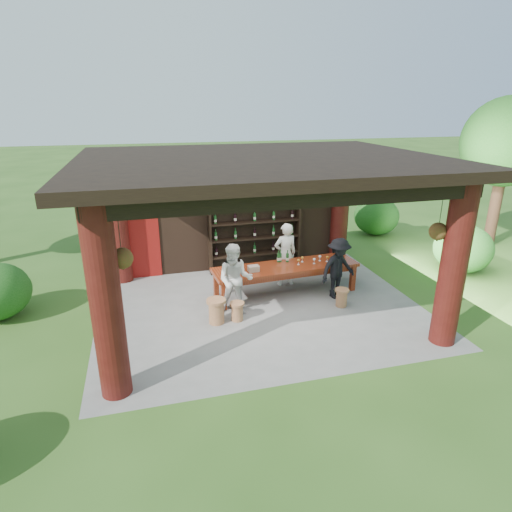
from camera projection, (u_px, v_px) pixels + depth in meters
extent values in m
plane|color=#2D5119|center=(260.00, 307.00, 10.10)|extent=(90.00, 90.00, 0.00)
cube|color=slate|center=(260.00, 309.00, 10.12)|extent=(7.40, 5.90, 0.10)
cube|color=black|center=(235.00, 212.00, 12.04)|extent=(7.00, 0.18, 3.30)
cube|color=maroon|center=(142.00, 242.00, 11.54)|extent=(0.95, 0.06, 2.00)
cylinder|color=#380C0A|center=(106.00, 303.00, 6.59)|extent=(0.50, 0.50, 3.30)
cylinder|color=#380C0A|center=(454.00, 265.00, 8.12)|extent=(0.50, 0.50, 3.30)
cylinder|color=#380C0A|center=(118.00, 221.00, 11.09)|extent=(0.50, 0.50, 3.30)
cylinder|color=#380C0A|center=(340.00, 207.00, 12.62)|extent=(0.50, 0.50, 3.30)
cube|color=black|center=(301.00, 196.00, 6.85)|extent=(6.70, 0.35, 0.35)
cube|color=black|center=(104.00, 180.00, 8.27)|extent=(0.30, 5.20, 0.30)
cube|color=black|center=(393.00, 168.00, 9.80)|extent=(0.30, 5.20, 0.30)
cube|color=black|center=(261.00, 161.00, 8.95)|extent=(7.50, 6.00, 0.20)
cylinder|color=black|center=(120.00, 237.00, 6.52)|extent=(0.01, 0.01, 0.75)
cone|color=black|center=(123.00, 265.00, 6.67)|extent=(0.32, 0.32, 0.18)
sphere|color=#1E5919|center=(122.00, 258.00, 6.64)|extent=(0.34, 0.34, 0.34)
cylinder|color=black|center=(441.00, 214.00, 7.90)|extent=(0.01, 0.01, 0.75)
cone|color=black|center=(437.00, 237.00, 8.06)|extent=(0.32, 0.32, 0.18)
sphere|color=#1E5919|center=(438.00, 231.00, 8.02)|extent=(0.34, 0.34, 0.34)
cube|color=#581F0C|center=(286.00, 267.00, 10.61)|extent=(3.70, 1.18, 0.08)
cube|color=#581F0C|center=(286.00, 271.00, 10.64)|extent=(3.49, 1.02, 0.12)
cube|color=#581F0C|center=(224.00, 296.00, 9.89)|extent=(0.13, 0.13, 0.67)
cube|color=#581F0C|center=(353.00, 278.00, 10.92)|extent=(0.13, 0.13, 0.67)
cube|color=#581F0C|center=(216.00, 284.00, 10.54)|extent=(0.13, 0.13, 0.67)
cube|color=#581F0C|center=(338.00, 268.00, 11.58)|extent=(0.13, 0.13, 0.67)
cylinder|color=#975C3C|center=(237.00, 312.00, 9.44)|extent=(0.26, 0.26, 0.38)
cylinder|color=#975C3C|center=(237.00, 304.00, 9.37)|extent=(0.32, 0.32, 0.05)
cylinder|color=#975C3C|center=(341.00, 299.00, 10.10)|extent=(0.26, 0.26, 0.38)
cylinder|color=#975C3C|center=(342.00, 290.00, 10.03)|extent=(0.33, 0.33, 0.05)
cylinder|color=#975C3C|center=(216.00, 313.00, 9.32)|extent=(0.34, 0.34, 0.49)
cylinder|color=#975C3C|center=(216.00, 301.00, 9.22)|extent=(0.42, 0.42, 0.07)
imported|color=silver|center=(285.00, 254.00, 11.11)|extent=(0.64, 0.44, 1.68)
imported|color=silver|center=(235.00, 280.00, 9.55)|extent=(0.95, 0.84, 1.65)
imported|color=black|center=(338.00, 268.00, 10.39)|extent=(1.10, 0.83, 1.52)
cube|color=#BF6672|center=(253.00, 269.00, 10.22)|extent=(0.27, 0.20, 0.14)
ellipsoid|color=#194C14|center=(462.00, 252.00, 12.09)|extent=(1.60, 1.60, 1.36)
ellipsoid|color=#194C14|center=(376.00, 219.00, 15.53)|extent=(1.60, 1.60, 1.36)
cylinder|color=#3F2819|center=(497.00, 198.00, 14.04)|extent=(0.36, 0.36, 3.20)
sphere|color=#194C14|center=(507.00, 142.00, 13.43)|extent=(2.80, 2.80, 2.80)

